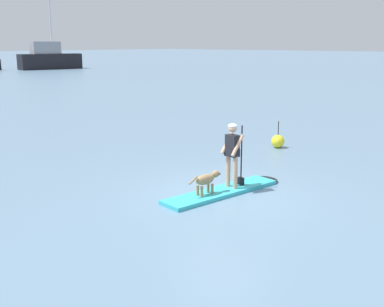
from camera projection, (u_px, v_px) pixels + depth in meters
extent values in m
plane|color=slate|center=(221.00, 194.00, 12.17)|extent=(400.00, 400.00, 0.00)
cube|color=#33B2BF|center=(221.00, 192.00, 12.15)|extent=(3.51, 1.21, 0.10)
ellipsoid|color=black|center=(266.00, 180.00, 13.24)|extent=(0.65, 0.78, 0.10)
cylinder|color=tan|center=(228.00, 170.00, 12.37)|extent=(0.12, 0.12, 0.85)
cylinder|color=tan|center=(235.00, 172.00, 12.18)|extent=(0.12, 0.12, 0.85)
cube|color=black|center=(232.00, 152.00, 12.16)|extent=(0.27, 0.39, 0.20)
cube|color=black|center=(232.00, 145.00, 12.12)|extent=(0.25, 0.36, 0.54)
sphere|color=tan|center=(233.00, 128.00, 12.02)|extent=(0.22, 0.22, 0.22)
ellipsoid|color=white|center=(233.00, 126.00, 12.00)|extent=(0.23, 0.23, 0.11)
cylinder|color=tan|center=(227.00, 143.00, 12.25)|extent=(0.43, 0.15, 0.54)
cylinder|color=tan|center=(238.00, 145.00, 11.97)|extent=(0.43, 0.15, 0.54)
cylinder|color=black|center=(241.00, 155.00, 12.41)|extent=(0.04, 0.04, 1.59)
cube|color=black|center=(241.00, 181.00, 12.57)|extent=(0.10, 0.19, 0.20)
ellipsoid|color=#997A51|center=(205.00, 179.00, 11.70)|extent=(0.60, 0.30, 0.26)
ellipsoid|color=#997A51|center=(215.00, 174.00, 11.90)|extent=(0.24, 0.19, 0.18)
ellipsoid|color=brown|center=(219.00, 174.00, 11.98)|extent=(0.13, 0.10, 0.08)
cylinder|color=#997A51|center=(193.00, 180.00, 11.44)|extent=(0.27, 0.09, 0.18)
cylinder|color=#997A51|center=(208.00, 187.00, 11.92)|extent=(0.07, 0.07, 0.25)
cylinder|color=#997A51|center=(212.00, 189.00, 11.81)|extent=(0.07, 0.07, 0.25)
cylinder|color=#997A51|center=(198.00, 190.00, 11.71)|extent=(0.07, 0.07, 0.25)
cylinder|color=#997A51|center=(202.00, 192.00, 11.59)|extent=(0.07, 0.07, 0.25)
cube|color=black|center=(50.00, 61.00, 68.86)|extent=(9.13, 3.95, 2.18)
cube|color=gray|center=(45.00, 48.00, 67.93)|extent=(4.24, 2.49, 1.72)
cylinder|color=silver|center=(50.00, 21.00, 67.88)|extent=(0.20, 0.20, 9.24)
cylinder|color=silver|center=(45.00, 45.00, 67.85)|extent=(3.07, 0.69, 0.14)
sphere|color=yellow|center=(278.00, 141.00, 17.43)|extent=(0.48, 0.48, 0.48)
cylinder|color=black|center=(278.00, 128.00, 17.32)|extent=(0.03, 0.03, 0.50)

